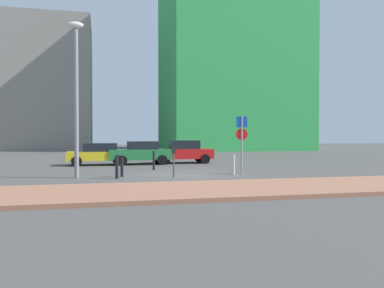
{
  "coord_description": "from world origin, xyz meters",
  "views": [
    {
      "loc": [
        -3.85,
        -19.2,
        1.97
      ],
      "look_at": [
        1.18,
        2.35,
        1.45
      ],
      "focal_mm": 37.25,
      "sensor_mm": 36.0,
      "label": 1
    }
  ],
  "objects_px": {
    "traffic_bollard_edge": "(117,167)",
    "traffic_bollard_far": "(154,161)",
    "traffic_bollard_mid": "(122,167)",
    "parked_car_yellow": "(100,154)",
    "parking_sign_post": "(242,137)",
    "parking_meter": "(174,158)",
    "parked_car_green": "(140,152)",
    "street_lamp": "(76,86)",
    "parked_car_red": "(183,152)",
    "traffic_bollard_near": "(233,165)"
  },
  "relations": [
    {
      "from": "street_lamp",
      "to": "parking_meter",
      "type": "bearing_deg",
      "value": -9.47
    },
    {
      "from": "parked_car_yellow",
      "to": "parked_car_green",
      "type": "distance_m",
      "value": 2.6
    },
    {
      "from": "parked_car_red",
      "to": "traffic_bollard_near",
      "type": "xyz_separation_m",
      "value": [
        0.76,
        -8.33,
        -0.31
      ]
    },
    {
      "from": "traffic_bollard_mid",
      "to": "traffic_bollard_far",
      "type": "relative_size",
      "value": 0.85
    },
    {
      "from": "parked_car_green",
      "to": "traffic_bollard_edge",
      "type": "distance_m",
      "value": 8.57
    },
    {
      "from": "parked_car_yellow",
      "to": "parked_car_red",
      "type": "bearing_deg",
      "value": 5.45
    },
    {
      "from": "parking_sign_post",
      "to": "parking_meter",
      "type": "xyz_separation_m",
      "value": [
        -3.71,
        -1.05,
        -0.93
      ]
    },
    {
      "from": "parking_sign_post",
      "to": "parking_meter",
      "type": "distance_m",
      "value": 3.97
    },
    {
      "from": "parked_car_red",
      "to": "parking_meter",
      "type": "bearing_deg",
      "value": -104.65
    },
    {
      "from": "parked_car_red",
      "to": "parking_meter",
      "type": "relative_size",
      "value": 2.9
    },
    {
      "from": "parked_car_green",
      "to": "traffic_bollard_near",
      "type": "bearing_deg",
      "value": -64.21
    },
    {
      "from": "parking_sign_post",
      "to": "parked_car_green",
      "type": "bearing_deg",
      "value": 121.26
    },
    {
      "from": "parked_car_red",
      "to": "traffic_bollard_edge",
      "type": "bearing_deg",
      "value": -118.89
    },
    {
      "from": "traffic_bollard_edge",
      "to": "parking_meter",
      "type": "bearing_deg",
      "value": 0.53
    },
    {
      "from": "traffic_bollard_near",
      "to": "traffic_bollard_mid",
      "type": "height_order",
      "value": "traffic_bollard_near"
    },
    {
      "from": "parking_sign_post",
      "to": "traffic_bollard_edge",
      "type": "height_order",
      "value": "parking_sign_post"
    },
    {
      "from": "street_lamp",
      "to": "traffic_bollard_mid",
      "type": "distance_m",
      "value": 4.22
    },
    {
      "from": "traffic_bollard_mid",
      "to": "parking_meter",
      "type": "bearing_deg",
      "value": -17.09
    },
    {
      "from": "traffic_bollard_edge",
      "to": "traffic_bollard_mid",
      "type": "bearing_deg",
      "value": 70.25
    },
    {
      "from": "street_lamp",
      "to": "parked_car_green",
      "type": "bearing_deg",
      "value": 64.55
    },
    {
      "from": "traffic_bollard_mid",
      "to": "traffic_bollard_edge",
      "type": "relative_size",
      "value": 0.85
    },
    {
      "from": "parked_car_yellow",
      "to": "parking_sign_post",
      "type": "relative_size",
      "value": 1.4
    },
    {
      "from": "parking_sign_post",
      "to": "traffic_bollard_mid",
      "type": "bearing_deg",
      "value": -176.77
    },
    {
      "from": "parked_car_green",
      "to": "parking_sign_post",
      "type": "bearing_deg",
      "value": -58.74
    },
    {
      "from": "parking_meter",
      "to": "street_lamp",
      "type": "distance_m",
      "value": 5.47
    },
    {
      "from": "parked_car_red",
      "to": "parking_sign_post",
      "type": "bearing_deg",
      "value": -79.8
    },
    {
      "from": "traffic_bollard_mid",
      "to": "traffic_bollard_near",
      "type": "bearing_deg",
      "value": -2.23
    },
    {
      "from": "parked_car_red",
      "to": "traffic_bollard_mid",
      "type": "height_order",
      "value": "parked_car_red"
    },
    {
      "from": "parking_sign_post",
      "to": "parking_meter",
      "type": "height_order",
      "value": "parking_sign_post"
    },
    {
      "from": "parked_car_green",
      "to": "parked_car_red",
      "type": "distance_m",
      "value": 3.06
    },
    {
      "from": "parked_car_yellow",
      "to": "traffic_bollard_far",
      "type": "relative_size",
      "value": 3.88
    },
    {
      "from": "parked_car_green",
      "to": "parking_meter",
      "type": "bearing_deg",
      "value": -85.08
    },
    {
      "from": "parked_car_yellow",
      "to": "parking_sign_post",
      "type": "distance_m",
      "value": 10.15
    },
    {
      "from": "parked_car_green",
      "to": "traffic_bollard_near",
      "type": "distance_m",
      "value": 8.71
    },
    {
      "from": "parked_car_yellow",
      "to": "street_lamp",
      "type": "distance_m",
      "value": 8.36
    },
    {
      "from": "traffic_bollard_mid",
      "to": "parked_car_green",
      "type": "bearing_deg",
      "value": 78.18
    },
    {
      "from": "parked_car_yellow",
      "to": "parking_meter",
      "type": "relative_size",
      "value": 2.95
    },
    {
      "from": "traffic_bollard_edge",
      "to": "traffic_bollard_far",
      "type": "bearing_deg",
      "value": 61.16
    },
    {
      "from": "parking_meter",
      "to": "traffic_bollard_mid",
      "type": "distance_m",
      "value": 2.46
    },
    {
      "from": "parking_meter",
      "to": "street_lamp",
      "type": "relative_size",
      "value": 0.2
    },
    {
      "from": "traffic_bollard_mid",
      "to": "traffic_bollard_edge",
      "type": "xyz_separation_m",
      "value": [
        -0.26,
        -0.74,
        0.08
      ]
    },
    {
      "from": "street_lamp",
      "to": "traffic_bollard_far",
      "type": "distance_m",
      "value": 6.25
    },
    {
      "from": "parked_car_green",
      "to": "traffic_bollard_mid",
      "type": "bearing_deg",
      "value": -101.82
    },
    {
      "from": "parking_meter",
      "to": "parked_car_green",
      "type": "bearing_deg",
      "value": 94.92
    },
    {
      "from": "parking_meter",
      "to": "traffic_bollard_near",
      "type": "height_order",
      "value": "parking_meter"
    },
    {
      "from": "parking_meter",
      "to": "street_lamp",
      "type": "xyz_separation_m",
      "value": [
        -4.34,
        0.72,
        3.25
      ]
    },
    {
      "from": "parked_car_green",
      "to": "parked_car_red",
      "type": "relative_size",
      "value": 1.03
    },
    {
      "from": "traffic_bollard_far",
      "to": "street_lamp",
      "type": "bearing_deg",
      "value": -140.82
    },
    {
      "from": "parking_sign_post",
      "to": "traffic_bollard_far",
      "type": "distance_m",
      "value": 5.19
    },
    {
      "from": "traffic_bollard_far",
      "to": "parked_car_yellow",
      "type": "bearing_deg",
      "value": 123.88
    }
  ]
}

